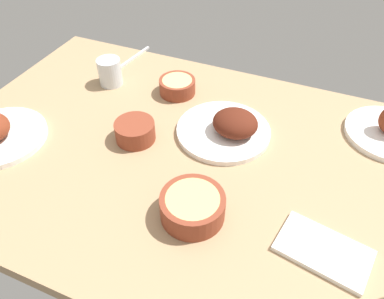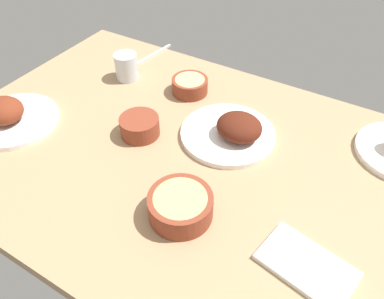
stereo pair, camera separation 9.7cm
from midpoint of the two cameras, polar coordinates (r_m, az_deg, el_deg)
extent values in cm
cube|color=tan|center=(100.14, -2.78, -1.80)|extent=(140.00, 90.00, 4.00)
cylinder|color=white|center=(104.73, 2.20, 2.75)|extent=(26.52, 26.52, 1.60)
ellipsoid|color=#511E11|center=(101.46, 3.95, 3.96)|extent=(12.56, 11.44, 6.71)
cylinder|color=white|center=(118.13, -29.59, 1.59)|extent=(25.49, 25.49, 1.60)
cylinder|color=brown|center=(104.00, -11.30, 2.83)|extent=(11.07, 11.07, 5.45)
cylinder|color=brown|center=(102.60, -11.47, 3.78)|extent=(9.08, 9.08, 1.00)
cylinder|color=brown|center=(83.39, -3.30, -8.98)|extent=(14.71, 14.71, 5.98)
cylinder|color=#D6BC70|center=(81.44, -3.36, -7.91)|extent=(12.06, 12.06, 1.00)
cylinder|color=brown|center=(120.08, -4.63, 9.58)|extent=(11.51, 11.51, 4.86)
cylinder|color=#DBCC7A|center=(119.02, -4.68, 10.35)|extent=(9.44, 9.44, 1.00)
cylinder|color=silver|center=(127.26, -14.74, 11.41)|extent=(7.63, 7.63, 8.82)
cube|color=white|center=(82.94, 16.35, -14.90)|extent=(20.54, 14.50, 1.20)
cube|color=silver|center=(141.89, -10.92, 13.68)|extent=(3.43, 17.73, 0.80)
camera|label=1|loc=(0.05, -92.87, -2.70)|focal=34.64mm
camera|label=2|loc=(0.05, 87.13, 2.70)|focal=34.64mm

